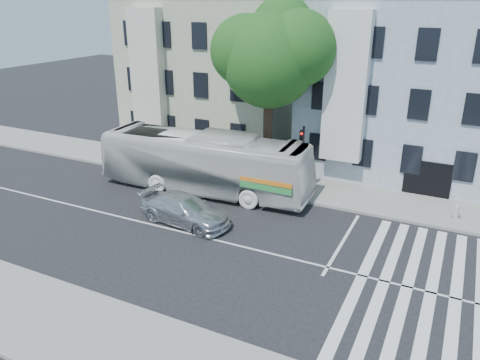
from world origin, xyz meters
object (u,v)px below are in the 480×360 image
Objects in this scene: traffic_signal at (302,151)px; fire_hydrant at (457,211)px; bus at (204,162)px; sedan at (185,210)px.

traffic_signal reaches higher than fire_hydrant.
bus is 16.35× the size of fire_hydrant.
bus is at bearing -157.08° from traffic_signal.
traffic_signal reaches higher than sedan.
fire_hydrant is (8.54, -0.04, -2.07)m from traffic_signal.
bus is at bearing -171.16° from fire_hydrant.
sedan is 1.24× the size of traffic_signal.
bus is at bearing 23.64° from sedan.
sedan is at bearing -165.68° from bus.
traffic_signal reaches higher than bus.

